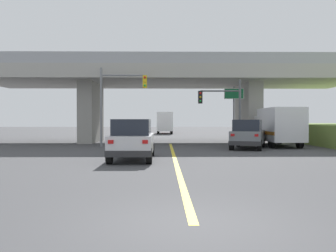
{
  "coord_description": "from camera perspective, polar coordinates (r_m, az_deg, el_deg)",
  "views": [
    {
      "loc": [
        -0.56,
        -6.41,
        1.95
      ],
      "look_at": [
        -0.24,
        19.77,
        1.55
      ],
      "focal_mm": 37.21,
      "sensor_mm": 36.0,
      "label": 1
    }
  ],
  "objects": [
    {
      "name": "lane_divider_stripe",
      "position": [
        18.0,
        1.09,
        -5.33
      ],
      "size": [
        0.2,
        22.97,
        0.01
      ],
      "primitive_type": "cube",
      "color": "yellow",
      "rests_on": "ground"
    },
    {
      "name": "traffic_signal_farside",
      "position": [
        26.65,
        -8.46,
        4.96
      ],
      "size": [
        3.55,
        0.36,
        5.96
      ],
      "color": "slate",
      "rests_on": "ground"
    },
    {
      "name": "suv_crossing",
      "position": [
        24.84,
        12.96,
        -1.31
      ],
      "size": [
        3.41,
        4.95,
        2.02
      ],
      "rotation": [
        0.0,
        0.0,
        -0.34
      ],
      "color": "slate",
      "rests_on": "ground"
    },
    {
      "name": "overpass_bridge",
      "position": [
        32.11,
        0.3,
        6.99
      ],
      "size": [
        33.42,
        9.39,
        7.37
      ],
      "color": "#A8A59E",
      "rests_on": "ground"
    },
    {
      "name": "ground",
      "position": [
        31.99,
        0.3,
        -2.63
      ],
      "size": [
        160.0,
        160.0,
        0.0
      ],
      "primitive_type": "plane",
      "color": "#424244"
    },
    {
      "name": "highway_sign",
      "position": [
        29.92,
        10.75,
        3.95
      ],
      "size": [
        1.66,
        0.17,
        4.84
      ],
      "color": "slate",
      "rests_on": "ground"
    },
    {
      "name": "suv_lead",
      "position": [
        17.43,
        -5.83,
        -2.2
      ],
      "size": [
        2.05,
        4.74,
        2.02
      ],
      "color": "silver",
      "rests_on": "ground"
    },
    {
      "name": "traffic_signal_nearside",
      "position": [
        27.08,
        9.31,
        3.43
      ],
      "size": [
        3.3,
        0.36,
        5.11
      ],
      "color": "#56595E",
      "rests_on": "ground"
    },
    {
      "name": "box_truck",
      "position": [
        27.88,
        17.45,
        -0.02
      ],
      "size": [
        2.33,
        6.54,
        2.89
      ],
      "color": "silver",
      "rests_on": "ground"
    },
    {
      "name": "semi_truck_distant",
      "position": [
        52.68,
        -0.52,
        0.56
      ],
      "size": [
        2.33,
        6.56,
        3.22
      ],
      "color": "red",
      "rests_on": "ground"
    }
  ]
}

